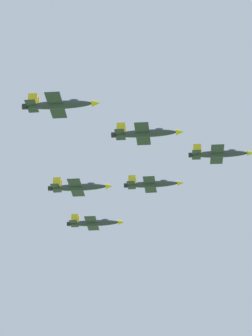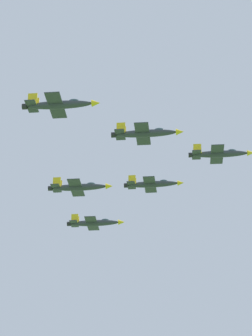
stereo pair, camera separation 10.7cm
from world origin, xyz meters
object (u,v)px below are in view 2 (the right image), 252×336
(jet_right_outer, at_px, (59,105))
(jet_slot_rear, at_px, (79,187))
(jet_right_wingman, at_px, (146,133))
(jet_lead, at_px, (220,154))
(jet_left_outer, at_px, (94,223))
(jet_left_wingman, at_px, (153,184))

(jet_right_outer, distance_m, jet_slot_rear, 33.81)
(jet_right_wingman, xyz_separation_m, jet_right_outer, (14.18, 21.48, -0.90))
(jet_lead, bearing_deg, jet_right_outer, -140.32)
(jet_left_outer, bearing_deg, jet_lead, -40.61)
(jet_right_outer, bearing_deg, jet_left_wingman, 68.67)
(jet_left_wingman, relative_size, jet_right_outer, 0.96)
(jet_left_wingman, relative_size, jet_slot_rear, 1.01)
(jet_lead, relative_size, jet_right_wingman, 0.97)
(jet_right_wingman, bearing_deg, jet_right_outer, -139.41)
(jet_left_wingman, height_order, jet_slot_rear, jet_left_wingman)
(jet_right_outer, bearing_deg, jet_left_outer, 90.08)
(jet_left_wingman, relative_size, jet_right_wingman, 0.97)
(jet_lead, relative_size, jet_right_outer, 0.97)
(jet_right_outer, bearing_deg, jet_slot_rear, 90.08)
(jet_left_outer, bearing_deg, jet_right_outer, -90.25)
(jet_lead, relative_size, jet_slot_rear, 1.01)
(jet_left_outer, height_order, jet_slot_rear, jet_left_outer)
(jet_right_outer, bearing_deg, jet_right_wingman, 40.45)
(jet_lead, distance_m, jet_right_wingman, 25.83)
(jet_lead, xyz_separation_m, jet_right_wingman, (14.18, 21.48, -2.17))
(jet_right_outer, relative_size, jet_slot_rear, 1.04)
(jet_left_outer, relative_size, jet_right_outer, 0.99)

